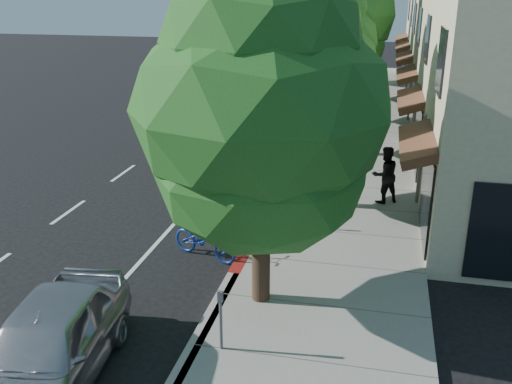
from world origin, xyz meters
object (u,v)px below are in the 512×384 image
(street_tree_5, at_px, (354,22))
(silver_suv, at_px, (280,149))
(cyclist, at_px, (254,191))
(dark_suv_far, at_px, (315,85))
(street_tree_0, at_px, (262,114))
(dark_sedan, at_px, (302,116))
(pedestrian, at_px, (385,175))
(near_car_a, at_px, (47,346))
(street_tree_3, at_px, (340,17))
(street_tree_4, at_px, (349,19))
(white_pickup, at_px, (317,94))
(bicycle, at_px, (205,239))
(street_tree_1, at_px, (304,74))
(street_tree_2, at_px, (326,46))

(street_tree_5, xyz_separation_m, silver_suv, (-1.40, -20.00, -3.46))
(cyclist, bearing_deg, street_tree_5, -20.94)
(dark_suv_far, bearing_deg, street_tree_0, -93.55)
(dark_sedan, bearing_deg, dark_suv_far, 96.56)
(street_tree_0, bearing_deg, pedestrian, 68.94)
(cyclist, bearing_deg, near_car_a, 150.25)
(street_tree_3, height_order, street_tree_4, street_tree_3)
(street_tree_4, bearing_deg, pedestrian, -81.51)
(white_pickup, bearing_deg, silver_suv, -88.09)
(bicycle, distance_m, dark_sedan, 13.69)
(street_tree_1, bearing_deg, white_pickup, 95.19)
(bicycle, distance_m, pedestrian, 6.58)
(street_tree_1, bearing_deg, street_tree_4, 90.00)
(street_tree_4, distance_m, bicycle, 22.55)
(bicycle, bearing_deg, silver_suv, 16.76)
(street_tree_1, xyz_separation_m, street_tree_5, (-0.00, 24.00, -0.04))
(street_tree_4, bearing_deg, street_tree_2, -90.00)
(street_tree_4, xyz_separation_m, street_tree_5, (0.00, 6.00, -0.58))
(street_tree_2, xyz_separation_m, street_tree_3, (0.00, 6.00, 0.78))
(near_car_a, height_order, pedestrian, pedestrian)
(dark_suv_far, bearing_deg, near_car_a, -100.30)
(street_tree_0, relative_size, street_tree_2, 1.03)
(street_tree_5, bearing_deg, street_tree_0, -90.00)
(silver_suv, height_order, pedestrian, pedestrian)
(cyclist, xyz_separation_m, dark_suv_far, (-0.60, 20.08, -0.08))
(near_car_a, bearing_deg, cyclist, 71.04)
(near_car_a, distance_m, pedestrian, 11.68)
(bicycle, distance_m, white_pickup, 19.47)
(street_tree_5, bearing_deg, near_car_a, -95.29)
(street_tree_5, bearing_deg, street_tree_3, -90.00)
(street_tree_1, distance_m, street_tree_3, 12.04)
(white_pickup, bearing_deg, dark_sedan, -88.09)
(street_tree_1, height_order, near_car_a, street_tree_1)
(bicycle, relative_size, white_pickup, 0.35)
(street_tree_0, xyz_separation_m, bicycle, (-1.92, 1.94, -3.85))
(street_tree_2, relative_size, street_tree_5, 1.02)
(bicycle, relative_size, dark_sedan, 0.40)
(cyclist, distance_m, white_pickup, 16.40)
(cyclist, distance_m, near_car_a, 8.68)
(dark_sedan, bearing_deg, bicycle, -88.78)
(street_tree_4, xyz_separation_m, dark_sedan, (-1.40, -8.38, -3.99))
(street_tree_5, relative_size, cyclist, 4.34)
(cyclist, bearing_deg, bicycle, 150.94)
(cyclist, relative_size, silver_suv, 0.29)
(street_tree_4, height_order, silver_suv, street_tree_4)
(street_tree_1, bearing_deg, street_tree_2, 90.00)
(silver_suv, distance_m, white_pickup, 11.40)
(street_tree_3, bearing_deg, street_tree_4, 90.00)
(white_pickup, xyz_separation_m, pedestrian, (3.98, -14.70, 0.25))
(street_tree_5, bearing_deg, street_tree_4, -90.00)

